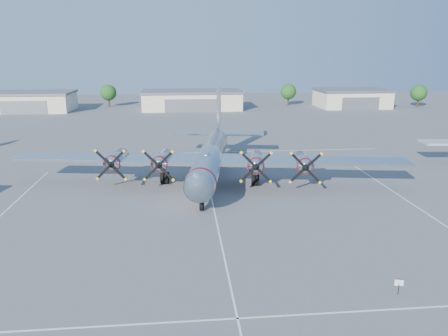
{
  "coord_description": "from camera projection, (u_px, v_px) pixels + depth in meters",
  "views": [
    {
      "loc": [
        -3.22,
        -45.98,
        16.36
      ],
      "look_at": [
        1.58,
        2.83,
        3.2
      ],
      "focal_mm": 35.0,
      "sensor_mm": 36.0,
      "label": 1
    }
  ],
  "objects": [
    {
      "name": "ground",
      "position": [
        212.0,
        203.0,
        48.74
      ],
      "size": [
        260.0,
        260.0,
        0.0
      ],
      "primitive_type": "plane",
      "color": "#525255",
      "rests_on": "ground"
    },
    {
      "name": "parking_lines",
      "position": [
        214.0,
        208.0,
        47.06
      ],
      "size": [
        60.0,
        50.08,
        0.01
      ],
      "color": "silver",
      "rests_on": "ground"
    },
    {
      "name": "hangar_west",
      "position": [
        32.0,
        101.0,
        122.57
      ],
      "size": [
        22.6,
        14.6,
        5.4
      ],
      "color": "beige",
      "rests_on": "ground"
    },
    {
      "name": "hangar_center",
      "position": [
        192.0,
        100.0,
        126.82
      ],
      "size": [
        28.6,
        14.6,
        5.4
      ],
      "color": "beige",
      "rests_on": "ground"
    },
    {
      "name": "hangar_east",
      "position": [
        352.0,
        98.0,
        131.36
      ],
      "size": [
        20.6,
        14.6,
        5.4
      ],
      "color": "beige",
      "rests_on": "ground"
    },
    {
      "name": "tree_west",
      "position": [
        108.0,
        93.0,
        131.8
      ],
      "size": [
        4.8,
        4.8,
        6.64
      ],
      "color": "#382619",
      "rests_on": "ground"
    },
    {
      "name": "tree_east",
      "position": [
        288.0,
        92.0,
        135.07
      ],
      "size": [
        4.8,
        4.8,
        6.64
      ],
      "color": "#382619",
      "rests_on": "ground"
    },
    {
      "name": "tree_far_east",
      "position": [
        419.0,
        93.0,
        130.97
      ],
      "size": [
        4.8,
        4.8,
        6.64
      ],
      "color": "#382619",
      "rests_on": "ground"
    },
    {
      "name": "main_bomber_b29",
      "position": [
        211.0,
        180.0,
        57.35
      ],
      "size": [
        53.37,
        40.59,
        10.78
      ],
      "primitive_type": null,
      "rotation": [
        0.0,
        0.0,
        -0.16
      ],
      "color": "silver",
      "rests_on": "ground"
    },
    {
      "name": "info_placard",
      "position": [
        399.0,
        284.0,
        30.07
      ],
      "size": [
        0.6,
        0.17,
        1.16
      ],
      "rotation": [
        0.0,
        0.0,
        -0.2
      ],
      "color": "black",
      "rests_on": "ground"
    }
  ]
}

